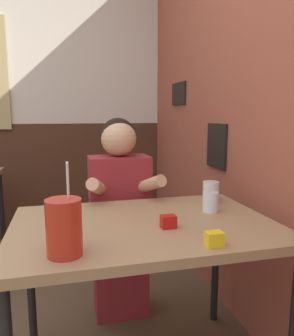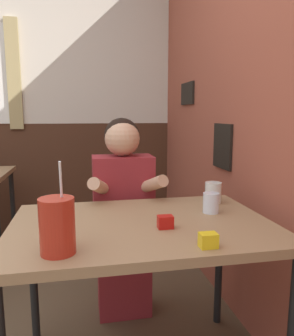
{
  "view_description": "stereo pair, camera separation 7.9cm",
  "coord_description": "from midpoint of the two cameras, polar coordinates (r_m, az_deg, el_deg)",
  "views": [
    {
      "loc": [
        0.46,
        -0.88,
        1.18
      ],
      "look_at": [
        0.82,
        0.54,
        0.95
      ],
      "focal_mm": 35.0,
      "sensor_mm": 36.0,
      "label": 1
    },
    {
      "loc": [
        0.54,
        -0.9,
        1.18
      ],
      "look_at": [
        0.82,
        0.54,
        0.95
      ],
      "focal_mm": 35.0,
      "sensor_mm": 36.0,
      "label": 2
    }
  ],
  "objects": [
    {
      "name": "brick_wall_right",
      "position": [
        2.29,
        13.28,
        13.18
      ],
      "size": [
        0.08,
        4.4,
        2.7
      ],
      "color": "#9E4C38",
      "rests_on": "ground_plane"
    },
    {
      "name": "back_wall",
      "position": [
        3.36,
        -20.35,
        11.63
      ],
      "size": [
        5.8,
        0.09,
        2.7
      ],
      "color": "beige",
      "rests_on": "ground_plane"
    },
    {
      "name": "main_table",
      "position": [
        1.41,
        0.81,
        -12.05
      ],
      "size": [
        1.08,
        0.74,
        0.74
      ],
      "color": "#93704C",
      "rests_on": "ground_plane"
    },
    {
      "name": "person_seated",
      "position": [
        1.92,
        -2.97,
        -8.13
      ],
      "size": [
        0.42,
        0.4,
        1.17
      ],
      "color": "maroon",
      "rests_on": "ground_plane"
    },
    {
      "name": "cocktail_pitcher",
      "position": [
        1.09,
        -13.34,
        -9.79
      ],
      "size": [
        0.11,
        0.11,
        0.3
      ],
      "color": "#B22819",
      "rests_on": "main_table"
    },
    {
      "name": "glass_near_pitcher",
      "position": [
        1.54,
        12.54,
        -5.95
      ],
      "size": [
        0.07,
        0.07,
        0.09
      ],
      "color": "silver",
      "rests_on": "main_table"
    },
    {
      "name": "glass_center",
      "position": [
        1.71,
        12.75,
        -4.2
      ],
      "size": [
        0.08,
        0.08,
        0.1
      ],
      "color": "silver",
      "rests_on": "main_table"
    },
    {
      "name": "condiment_ketchup",
      "position": [
        1.31,
        4.96,
        -9.36
      ],
      "size": [
        0.06,
        0.04,
        0.05
      ],
      "color": "#B7140F",
      "rests_on": "main_table"
    },
    {
      "name": "condiment_mustard",
      "position": [
        1.15,
        12.61,
        -12.21
      ],
      "size": [
        0.06,
        0.04,
        0.05
      ],
      "color": "yellow",
      "rests_on": "main_table"
    }
  ]
}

